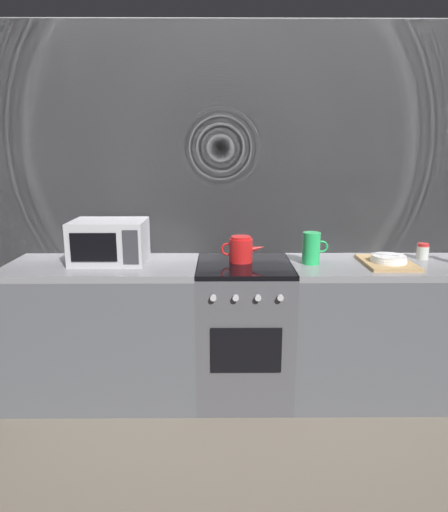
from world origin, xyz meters
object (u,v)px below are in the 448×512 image
at_px(kettle, 241,249).
at_px(pitcher, 312,248).
at_px(spice_jar, 423,251).
at_px(stove_unit, 244,330).
at_px(microwave, 109,241).
at_px(dish_pile, 388,261).

bearing_deg(kettle, pitcher, -6.66).
xyz_separation_m(kettle, spice_jar, (1.20, 0.07, -0.03)).
bearing_deg(stove_unit, spice_jar, 5.78).
height_order(microwave, kettle, microwave).
relative_size(kettle, spice_jar, 2.71).
relative_size(kettle, pitcher, 1.42).
height_order(kettle, dish_pile, kettle).
relative_size(stove_unit, pitcher, 4.50).
relative_size(pitcher, spice_jar, 1.90).
xyz_separation_m(microwave, kettle, (0.83, 0.01, -0.05)).
bearing_deg(kettle, spice_jar, 3.22).
xyz_separation_m(kettle, pitcher, (0.44, -0.05, 0.02)).
bearing_deg(spice_jar, pitcher, -171.07).
bearing_deg(microwave, dish_pile, -2.48).
distance_m(pitcher, dish_pile, 0.48).
relative_size(microwave, dish_pile, 1.15).
bearing_deg(dish_pile, spice_jar, 27.97).
distance_m(stove_unit, kettle, 0.53).
xyz_separation_m(pitcher, spice_jar, (0.76, 0.12, -0.05)).
distance_m(microwave, spice_jar, 2.03).
xyz_separation_m(kettle, dish_pile, (0.92, -0.08, -0.06)).
bearing_deg(stove_unit, microwave, 176.88).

